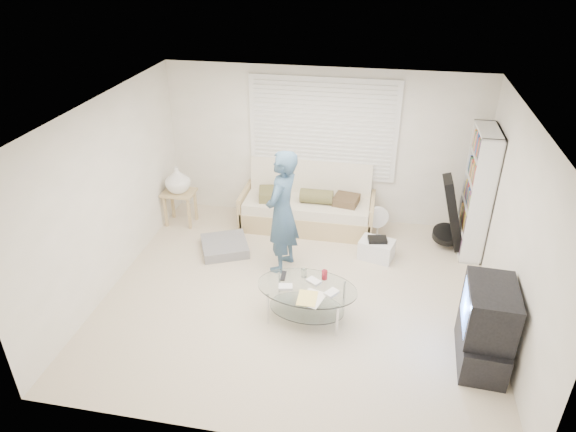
% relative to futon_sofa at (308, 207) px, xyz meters
% --- Properties ---
extents(ground, '(5.00, 5.00, 0.00)m').
position_rel_futon_sofa_xyz_m(ground, '(0.16, -1.87, -0.34)').
color(ground, '#C4B098').
rests_on(ground, ground).
extents(room_shell, '(5.02, 4.52, 2.51)m').
position_rel_futon_sofa_xyz_m(room_shell, '(0.16, -1.40, 1.29)').
color(room_shell, silver).
rests_on(room_shell, ground).
extents(window_blinds, '(2.32, 0.08, 1.62)m').
position_rel_futon_sofa_xyz_m(window_blinds, '(0.16, 0.33, 1.21)').
color(window_blinds, silver).
rests_on(window_blinds, ground).
extents(futon_sofa, '(2.12, 0.85, 1.04)m').
position_rel_futon_sofa_xyz_m(futon_sofa, '(0.00, 0.00, 0.00)').
color(futon_sofa, tan).
rests_on(futon_sofa, ground).
extents(grey_floor_pillow, '(0.87, 0.87, 0.15)m').
position_rel_futon_sofa_xyz_m(grey_floor_pillow, '(-1.11, -0.99, -0.27)').
color(grey_floor_pillow, gray).
rests_on(grey_floor_pillow, ground).
extents(side_table, '(0.50, 0.41, 1.00)m').
position_rel_futon_sofa_xyz_m(side_table, '(-2.06, -0.30, 0.40)').
color(side_table, tan).
rests_on(side_table, ground).
extents(bookshelf, '(0.30, 0.81, 1.91)m').
position_rel_futon_sofa_xyz_m(bookshelf, '(2.48, -0.29, 0.62)').
color(bookshelf, white).
rests_on(bookshelf, ground).
extents(guitar_case, '(0.46, 0.42, 1.12)m').
position_rel_futon_sofa_xyz_m(guitar_case, '(2.20, -0.26, 0.16)').
color(guitar_case, black).
rests_on(guitar_case, ground).
extents(floor_fan, '(0.35, 0.23, 0.57)m').
position_rel_futon_sofa_xyz_m(floor_fan, '(1.14, -0.22, -0.01)').
color(floor_fan, white).
rests_on(floor_fan, ground).
extents(storage_bin, '(0.55, 0.45, 0.34)m').
position_rel_futon_sofa_xyz_m(storage_bin, '(1.15, -0.77, -0.19)').
color(storage_bin, white).
rests_on(storage_bin, ground).
extents(tv_unit, '(0.54, 0.93, 0.99)m').
position_rel_futon_sofa_xyz_m(tv_unit, '(2.36, -2.65, 0.14)').
color(tv_unit, black).
rests_on(tv_unit, ground).
extents(coffee_table, '(1.29, 0.88, 0.58)m').
position_rel_futon_sofa_xyz_m(coffee_table, '(0.35, -2.28, 0.03)').
color(coffee_table, silver).
rests_on(coffee_table, ground).
extents(standing_person, '(0.57, 0.73, 1.78)m').
position_rel_futon_sofa_xyz_m(standing_person, '(-0.17, -1.26, 0.55)').
color(standing_person, '#29445A').
rests_on(standing_person, ground).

